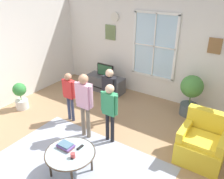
{
  "coord_description": "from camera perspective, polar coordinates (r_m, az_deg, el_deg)",
  "views": [
    {
      "loc": [
        2.27,
        -2.56,
        2.99
      ],
      "look_at": [
        0.1,
        0.7,
        1.1
      ],
      "focal_mm": 37.91,
      "sensor_mm": 36.0,
      "label": 1
    }
  ],
  "objects": [
    {
      "name": "ground_plane",
      "position": [
        4.55,
        -6.19,
        -15.66
      ],
      "size": [
        6.35,
        6.36,
        0.02
      ],
      "primitive_type": "cube",
      "color": "#9E7A56"
    },
    {
      "name": "back_wall",
      "position": [
        6.18,
        10.89,
        9.52
      ],
      "size": [
        5.75,
        0.17,
        2.6
      ],
      "color": "silver",
      "rests_on": "ground_plane"
    },
    {
      "name": "area_rug",
      "position": [
        4.34,
        -7.94,
        -17.93
      ],
      "size": [
        2.97,
        1.88,
        0.01
      ],
      "primitive_type": "cube",
      "color": "#999EAD",
      "rests_on": "ground_plane"
    },
    {
      "name": "tv_stand",
      "position": [
        6.71,
        -1.59,
        1.41
      ],
      "size": [
        1.09,
        0.43,
        0.44
      ],
      "color": "#4C4C51",
      "rests_on": "ground_plane"
    },
    {
      "name": "television",
      "position": [
        6.55,
        -1.65,
        4.67
      ],
      "size": [
        0.51,
        0.08,
        0.36
      ],
      "color": "#4C4C4C",
      "rests_on": "tv_stand"
    },
    {
      "name": "armchair",
      "position": [
        4.54,
        20.96,
        -12.09
      ],
      "size": [
        0.76,
        0.74,
        0.87
      ],
      "color": "yellow",
      "rests_on": "ground_plane"
    },
    {
      "name": "coffee_table",
      "position": [
        3.98,
        -10.06,
        -15.02
      ],
      "size": [
        0.82,
        0.82,
        0.45
      ],
      "color": "#99B2B7",
      "rests_on": "ground_plane"
    },
    {
      "name": "book_stack",
      "position": [
        4.04,
        -11.12,
        -13.17
      ],
      "size": [
        0.27,
        0.18,
        0.08
      ],
      "color": "#AF5F57",
      "rests_on": "coffee_table"
    },
    {
      "name": "cup",
      "position": [
        3.84,
        -9.41,
        -15.41
      ],
      "size": [
        0.08,
        0.08,
        0.09
      ],
      "primitive_type": "cylinder",
      "color": "#BF3F3F",
      "rests_on": "coffee_table"
    },
    {
      "name": "remote_near_books",
      "position": [
        3.87,
        -9.43,
        -15.53
      ],
      "size": [
        0.11,
        0.14,
        0.02
      ],
      "primitive_type": "cube",
      "rotation": [
        0.0,
        0.0,
        0.55
      ],
      "color": "black",
      "rests_on": "coffee_table"
    },
    {
      "name": "remote_near_cup",
      "position": [
        4.02,
        -7.7,
        -13.66
      ],
      "size": [
        0.04,
        0.14,
        0.02
      ],
      "primitive_type": "cube",
      "rotation": [
        0.0,
        0.0,
        -0.02
      ],
      "color": "black",
      "rests_on": "coffee_table"
    },
    {
      "name": "person_black_shirt",
      "position": [
        5.07,
        -0.61,
        -0.0
      ],
      "size": [
        0.38,
        0.17,
        1.25
      ],
      "color": "#726656",
      "rests_on": "ground_plane"
    },
    {
      "name": "person_green_shirt",
      "position": [
        4.43,
        -0.54,
        -4.25
      ],
      "size": [
        0.37,
        0.17,
        1.23
      ],
      "color": "black",
      "rests_on": "ground_plane"
    },
    {
      "name": "person_red_shirt",
      "position": [
        5.2,
        -10.27,
        -0.52
      ],
      "size": [
        0.35,
        0.16,
        1.15
      ],
      "color": "#333851",
      "rests_on": "ground_plane"
    },
    {
      "name": "person_pink_shirt",
      "position": [
        4.55,
        -6.66,
        -2.33
      ],
      "size": [
        0.41,
        0.19,
        1.37
      ],
      "color": "#726656",
      "rests_on": "ground_plane"
    },
    {
      "name": "potted_plant_by_window",
      "position": [
        5.69,
        18.52,
        -0.63
      ],
      "size": [
        0.51,
        0.51,
        0.99
      ],
      "color": "#4C565B",
      "rests_on": "ground_plane"
    },
    {
      "name": "potted_plant_corner",
      "position": [
        6.17,
        -21.2,
        -1.32
      ],
      "size": [
        0.32,
        0.32,
        0.68
      ],
      "color": "silver",
      "rests_on": "ground_plane"
    }
  ]
}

